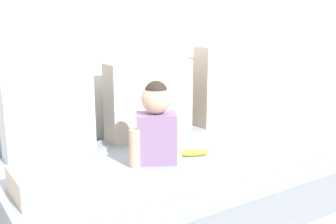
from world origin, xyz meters
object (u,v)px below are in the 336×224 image
object	(u,v)px
throw_pillow_left	(47,105)
banana	(194,152)
couch	(183,184)
throw_pillow_center	(149,100)
throw_pillow_right	(227,84)
folded_blanket	(60,178)
toddler	(156,123)

from	to	relation	value
throw_pillow_left	banana	distance (m)	0.84
couch	throw_pillow_center	world-z (taller)	throw_pillow_center
throw_pillow_left	banana	size ratio (longest dim) A/B	3.34
throw_pillow_right	folded_blanket	world-z (taller)	throw_pillow_right
couch	toddler	size ratio (longest dim) A/B	4.74
couch	throw_pillow_left	bearing A→B (deg)	149.46
couch	banana	distance (m)	0.23
throw_pillow_left	toddler	size ratio (longest dim) A/B	1.30
couch	folded_blanket	distance (m)	0.80
throw_pillow_center	couch	bearing A→B (deg)	-90.00
throw_pillow_right	banana	world-z (taller)	throw_pillow_right
toddler	couch	bearing A→B (deg)	12.93
throw_pillow_left	banana	world-z (taller)	throw_pillow_left
couch	toddler	world-z (taller)	toddler
folded_blanket	couch	bearing A→B (deg)	9.01
throw_pillow_center	banana	world-z (taller)	throw_pillow_center
throw_pillow_right	toddler	world-z (taller)	throw_pillow_right
couch	throw_pillow_center	xyz separation A→B (m)	(0.00, 0.38, 0.43)
throw_pillow_left	throw_pillow_center	xyz separation A→B (m)	(0.64, 0.00, -0.04)
folded_blanket	toddler	bearing A→B (deg)	7.51
banana	folded_blanket	bearing A→B (deg)	-177.10
banana	folded_blanket	distance (m)	0.77
banana	couch	bearing A→B (deg)	101.78
throw_pillow_center	throw_pillow_right	world-z (taller)	throw_pillow_right
couch	toddler	xyz separation A→B (m)	(-0.21, -0.05, 0.41)
throw_pillow_center	toddler	world-z (taller)	throw_pillow_center
toddler	banana	distance (m)	0.30
throw_pillow_left	throw_pillow_right	xyz separation A→B (m)	(1.28, 0.00, -0.01)
throw_pillow_right	toddler	bearing A→B (deg)	-153.34
couch	throw_pillow_left	world-z (taller)	throw_pillow_left
throw_pillow_right	banana	xyz separation A→B (m)	(-0.62, -0.46, -0.26)
couch	folded_blanket	xyz separation A→B (m)	(-0.75, -0.12, 0.25)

